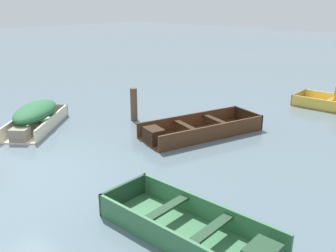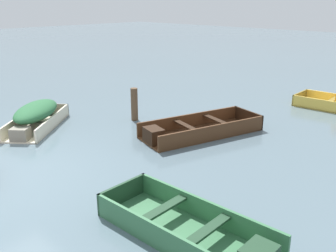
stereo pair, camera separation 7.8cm
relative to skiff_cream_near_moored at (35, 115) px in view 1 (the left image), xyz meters
The scene contains 4 objects.
skiff_cream_near_moored is the anchor object (origin of this frame).
skiff_dark_varnish_mid_moored 4.32m from the skiff_cream_near_moored, 36.32° to the left, with size 1.98×3.36×0.40m.
skiff_green_far_moored 6.32m from the skiff_cream_near_moored, ahead, with size 2.79×1.11×0.39m.
mooring_post 2.68m from the skiff_cream_near_moored, 59.36° to the left, with size 0.20×0.20×0.94m, color brown.
Camera 1 is at (6.95, -2.50, 3.29)m, focal length 40.00 mm.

